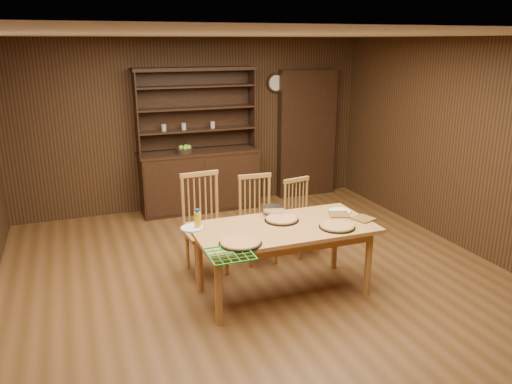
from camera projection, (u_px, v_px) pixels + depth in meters
name	position (u px, v px, depth m)	size (l,w,h in m)	color
floor	(266.00, 286.00, 5.41)	(6.00, 6.00, 0.00)	brown
room_shell	(266.00, 143.00, 4.95)	(6.00, 6.00, 6.00)	silver
china_hutch	(199.00, 172.00, 7.70)	(1.84, 0.52, 2.17)	black
doorway	(307.00, 134.00, 8.34)	(1.00, 0.18, 2.10)	black
wall_clock	(276.00, 83.00, 7.96)	(0.30, 0.05, 0.30)	black
dining_table	(284.00, 234.00, 5.07)	(1.82, 0.91, 0.75)	#BB7441
chair_left	(204.00, 220.00, 5.64)	(0.50, 0.48, 1.14)	#B2823D
chair_center	(257.00, 215.00, 5.94)	(0.45, 0.43, 1.04)	#B2823D
chair_right	(300.00, 214.00, 6.16)	(0.44, 0.43, 0.94)	#B2823D
pizza_left	(240.00, 242.00, 4.59)	(0.40, 0.40, 0.04)	black
pizza_right	(337.00, 226.00, 4.99)	(0.37, 0.37, 0.04)	black
pizza_center	(282.00, 219.00, 5.19)	(0.36, 0.36, 0.04)	black
cooling_rack	(230.00, 253.00, 4.37)	(0.38, 0.38, 0.02)	#0C9E25
plate_left	(192.00, 228.00, 4.97)	(0.24, 0.24, 0.02)	white
plate_right	(340.00, 211.00, 5.46)	(0.25, 0.25, 0.02)	white
foil_dish	(273.00, 210.00, 5.38)	(0.23, 0.16, 0.09)	white
juice_bottle	(198.00, 220.00, 4.96)	(0.07, 0.07, 0.20)	#E2A20B
pot_holder_a	(363.00, 219.00, 5.23)	(0.20, 0.20, 0.02)	#AB1513
pot_holder_b	(339.00, 214.00, 5.36)	(0.21, 0.21, 0.02)	#AB1513
fruit_bowl	(185.00, 150.00, 7.45)	(0.25, 0.25, 0.12)	black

